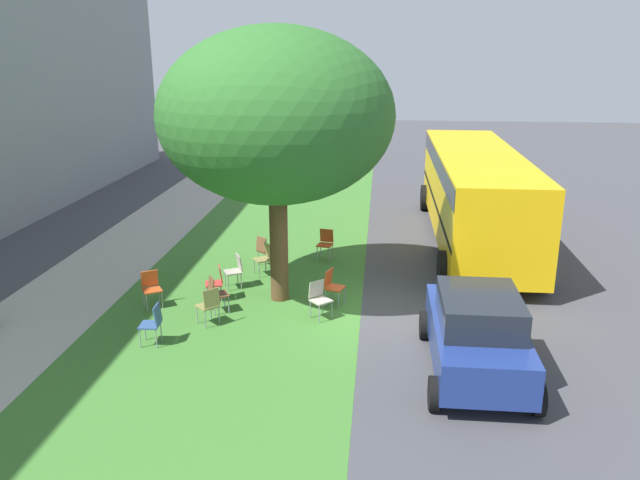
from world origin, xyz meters
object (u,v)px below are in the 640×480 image
Objects in this scene: chair_0 at (332,284)px; chair_8 at (151,286)px; street_tree at (276,116)px; chair_10 at (265,256)px; chair_4 at (326,242)px; chair_2 at (217,280)px; chair_3 at (216,292)px; chair_7 at (153,322)px; parked_car at (477,333)px; chair_6 at (264,249)px; chair_9 at (209,304)px; chair_1 at (319,297)px; school_bus at (475,188)px; chair_5 at (235,269)px.

chair_0 is 1.00× the size of chair_8.
street_tree is 4.34m from chair_10.
chair_4 is (3.17, -0.86, -3.95)m from street_tree.
chair_2 is at bearing 90.21° from chair_0.
chair_3 and chair_8 have the same top height.
parked_car is at bearing -95.03° from chair_7.
chair_0 is 3.32m from chair_6.
street_tree is 1.75× the size of parked_car.
chair_9 is (-4.84, 2.18, 0.00)m from chair_4.
chair_10 is (1.92, 2.00, 0.00)m from chair_0.
chair_1 is 1.00× the size of chair_2.
street_tree is at bearing 79.98° from chair_0.
chair_0 is at bearing -100.02° from street_tree.
chair_0 is 4.27m from parked_car.
school_bus reaches higher than chair_3.
chair_6 and chair_8 have the same top height.
chair_4 is 1.86m from chair_6.
chair_6 is at bearing 115.35° from school_bus.
chair_0 is 1.00× the size of chair_1.
chair_9 is at bearing 136.00° from school_bus.
street_tree reaches higher than chair_0.
chair_3 is 1.00× the size of chair_8.
school_bus reaches higher than chair_10.
chair_4 is 7.32m from parked_car.
chair_10 is at bearing -14.13° from chair_3.
chair_7 is at bearing 136.39° from school_bus.
chair_6 is (2.57, -0.72, 0.00)m from chair_2.
chair_0 is 4.34m from chair_7.
chair_10 is at bearing 44.93° from parked_car.
chair_5 is 8.15m from school_bus.
chair_8 is at bearing 70.79° from parked_car.
chair_2 is (-0.01, 2.84, 0.00)m from chair_0.
chair_7 is 11.07m from school_bus.
parked_car is at bearing -117.73° from chair_2.
street_tree reaches higher than chair_3.
chair_9 is 5.84m from parked_car.
chair_0 and chair_10 have the same top height.
parked_car reaches higher than chair_7.
chair_1 is at bearing -93.81° from chair_8.
chair_0 is at bearing -140.30° from chair_6.
chair_8 is at bearing 135.74° from chair_4.
chair_5 is at bearing 140.20° from chair_4.
chair_8 and chair_9 have the same top height.
chair_3 is 0.24× the size of parked_car.
chair_3 and chair_6 have the same top height.
street_tree is 4.17m from chair_0.
chair_6 and chair_7 have the same top height.
chair_0 is at bearing -172.21° from chair_4.
chair_8 is (-0.52, 1.46, 0.00)m from chair_2.
street_tree is 5.29m from chair_7.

